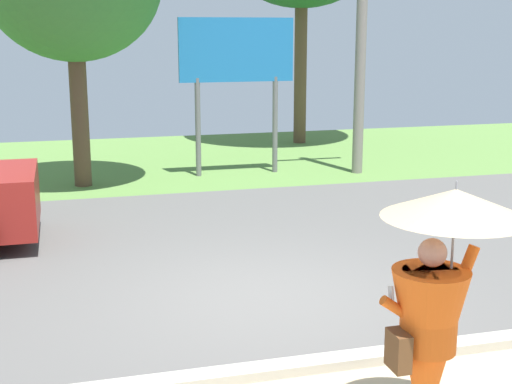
% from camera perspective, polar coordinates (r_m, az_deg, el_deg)
% --- Properties ---
extents(ground_plane, '(40.00, 22.00, 0.20)m').
position_cam_1_polar(ground_plane, '(11.68, -3.30, -3.51)').
color(ground_plane, '#565451').
extents(monk_pedestrian, '(1.13, 1.12, 2.13)m').
position_cam_1_polar(monk_pedestrian, '(5.72, 14.07, -8.87)').
color(monk_pedestrian, '#E55B19').
rests_on(monk_pedestrian, ground_plane).
extents(utility_pole, '(1.80, 0.24, 7.06)m').
position_cam_1_polar(utility_pole, '(16.44, 8.45, 14.31)').
color(utility_pole, gray).
rests_on(utility_pole, ground_plane).
extents(roadside_billboard, '(2.60, 0.12, 3.50)m').
position_cam_1_polar(roadside_billboard, '(16.14, -1.55, 10.37)').
color(roadside_billboard, slate).
rests_on(roadside_billboard, ground_plane).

